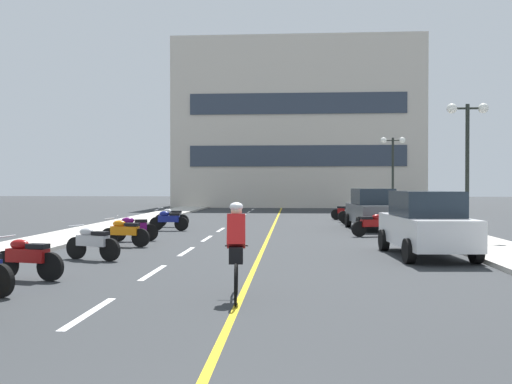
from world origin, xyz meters
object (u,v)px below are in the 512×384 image
(motorcycle_5, at_px, (125,232))
(motorcycle_10, at_px, (358,215))
(parked_car_near, at_px, (426,224))
(motorcycle_9, at_px, (171,217))
(motorcycle_6, at_px, (133,228))
(street_lamp_far, at_px, (393,158))
(motorcycle_8, at_px, (169,220))
(street_lamp_mid, at_px, (467,138))
(motorcycle_4, at_px, (92,242))
(motorcycle_12, at_px, (346,212))
(parked_car_mid, at_px, (373,209))
(motorcycle_11, at_px, (354,213))
(motorcycle_3, at_px, (27,258))
(cyclist_rider, at_px, (236,248))
(motorcycle_7, at_px, (373,224))

(motorcycle_5, distance_m, motorcycle_10, 13.44)
(parked_car_near, xyz_separation_m, motorcycle_10, (-0.46, 12.13, -0.44))
(parked_car_near, height_order, motorcycle_9, parked_car_near)
(parked_car_near, relative_size, motorcycle_6, 2.60)
(street_lamp_far, bearing_deg, motorcycle_8, -138.49)
(street_lamp_mid, relative_size, motorcycle_8, 2.81)
(motorcycle_4, distance_m, motorcycle_8, 9.39)
(street_lamp_mid, distance_m, street_lamp_far, 13.48)
(street_lamp_mid, bearing_deg, motorcycle_12, 105.87)
(parked_car_mid, xyz_separation_m, motorcycle_11, (-0.30, 4.78, -0.44))
(motorcycle_5, xyz_separation_m, motorcycle_8, (0.04, 6.21, 0.00))
(motorcycle_5, relative_size, motorcycle_10, 0.99)
(street_lamp_mid, distance_m, motorcycle_12, 12.17)
(motorcycle_3, bearing_deg, motorcycle_4, 85.06)
(motorcycle_3, bearing_deg, motorcycle_10, 62.03)
(motorcycle_5, height_order, motorcycle_8, same)
(motorcycle_4, bearing_deg, motorcycle_8, 90.37)
(street_lamp_mid, height_order, cyclist_rider, street_lamp_mid)
(motorcycle_9, bearing_deg, motorcycle_6, -89.09)
(motorcycle_10, bearing_deg, motorcycle_12, 93.34)
(street_lamp_mid, distance_m, cyclist_rider, 13.20)
(motorcycle_11, bearing_deg, street_lamp_mid, -72.76)
(parked_car_near, distance_m, motorcycle_4, 9.10)
(parked_car_near, height_order, parked_car_mid, same)
(motorcycle_3, distance_m, motorcycle_12, 22.08)
(motorcycle_4, bearing_deg, motorcycle_6, 93.62)
(parked_car_mid, bearing_deg, street_lamp_far, 74.38)
(street_lamp_far, bearing_deg, parked_car_mid, -105.62)
(motorcycle_11, xyz_separation_m, cyclist_rider, (-4.26, -20.25, 0.41))
(motorcycle_4, relative_size, motorcycle_11, 0.97)
(motorcycle_4, bearing_deg, motorcycle_12, 64.27)
(parked_car_mid, relative_size, motorcycle_9, 2.54)
(motorcycle_5, distance_m, motorcycle_7, 9.44)
(motorcycle_4, distance_m, motorcycle_11, 17.71)
(parked_car_mid, xyz_separation_m, motorcycle_10, (-0.33, 2.75, -0.44))
(motorcycle_8, xyz_separation_m, motorcycle_11, (8.62, 6.12, 0.00))
(street_lamp_far, xyz_separation_m, motorcycle_6, (-11.60, -14.56, -3.14))
(motorcycle_6, distance_m, motorcycle_11, 13.84)
(cyclist_rider, bearing_deg, motorcycle_6, 115.59)
(street_lamp_mid, xyz_separation_m, motorcycle_3, (-11.79, -9.05, -3.18))
(street_lamp_far, distance_m, motorcycle_3, 25.52)
(motorcycle_11, bearing_deg, street_lamp_far, 55.21)
(motorcycle_8, bearing_deg, motorcycle_10, 25.46)
(motorcycle_6, relative_size, motorcycle_8, 0.97)
(parked_car_mid, height_order, motorcycle_6, parked_car_mid)
(street_lamp_far, xyz_separation_m, motorcycle_4, (-11.29, -19.44, -3.14))
(motorcycle_4, distance_m, motorcycle_6, 4.89)
(motorcycle_9, bearing_deg, cyclist_rider, -73.85)
(motorcycle_10, bearing_deg, motorcycle_6, -135.80)
(motorcycle_8, distance_m, motorcycle_9, 2.18)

